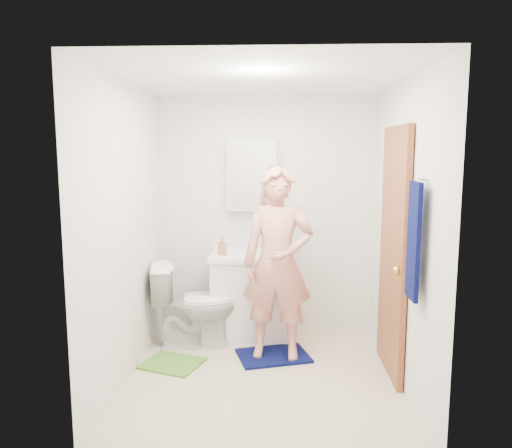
% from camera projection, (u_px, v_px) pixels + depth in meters
% --- Properties ---
extents(floor, '(2.20, 2.40, 0.02)m').
position_uv_depth(floor, '(263.00, 377.00, 4.14)').
color(floor, beige).
rests_on(floor, ground).
extents(ceiling, '(2.20, 2.40, 0.02)m').
position_uv_depth(ceiling, '(264.00, 77.00, 3.79)').
color(ceiling, white).
rests_on(ceiling, ground).
extents(wall_back, '(2.20, 0.02, 2.40)m').
position_uv_depth(wall_back, '(267.00, 214.00, 5.17)').
color(wall_back, silver).
rests_on(wall_back, ground).
extents(wall_front, '(2.20, 0.02, 2.40)m').
position_uv_depth(wall_front, '(257.00, 269.00, 2.77)').
color(wall_front, silver).
rests_on(wall_front, ground).
extents(wall_left, '(0.02, 2.40, 2.40)m').
position_uv_depth(wall_left, '(126.00, 233.00, 4.02)').
color(wall_left, silver).
rests_on(wall_left, ground).
extents(wall_right, '(0.02, 2.40, 2.40)m').
position_uv_depth(wall_right, '(404.00, 234.00, 3.92)').
color(wall_right, silver).
rests_on(wall_right, ground).
extents(vanity_cabinet, '(0.75, 0.55, 0.80)m').
position_uv_depth(vanity_cabinet, '(251.00, 297.00, 5.00)').
color(vanity_cabinet, white).
rests_on(vanity_cabinet, floor).
extents(countertop, '(0.79, 0.59, 0.05)m').
position_uv_depth(countertop, '(251.00, 256.00, 4.93)').
color(countertop, white).
rests_on(countertop, vanity_cabinet).
extents(sink_basin, '(0.40, 0.40, 0.03)m').
position_uv_depth(sink_basin, '(251.00, 254.00, 4.93)').
color(sink_basin, white).
rests_on(sink_basin, countertop).
extents(faucet, '(0.03, 0.03, 0.12)m').
position_uv_depth(faucet, '(252.00, 244.00, 5.10)').
color(faucet, silver).
rests_on(faucet, countertop).
extents(medicine_cabinet, '(0.50, 0.12, 0.70)m').
position_uv_depth(medicine_cabinet, '(252.00, 176.00, 5.04)').
color(medicine_cabinet, white).
rests_on(medicine_cabinet, wall_back).
extents(mirror_panel, '(0.46, 0.01, 0.66)m').
position_uv_depth(mirror_panel, '(252.00, 176.00, 4.98)').
color(mirror_panel, white).
rests_on(mirror_panel, wall_back).
extents(door, '(0.05, 0.80, 2.05)m').
position_uv_depth(door, '(393.00, 252.00, 4.10)').
color(door, '#9C512B').
rests_on(door, ground).
extents(door_knob, '(0.07, 0.07, 0.07)m').
position_uv_depth(door_knob, '(397.00, 270.00, 3.79)').
color(door_knob, gold).
rests_on(door_knob, door).
extents(towel, '(0.03, 0.24, 0.80)m').
position_uv_depth(towel, '(414.00, 241.00, 3.35)').
color(towel, '#070D42').
rests_on(towel, wall_right).
extents(towel_hook, '(0.06, 0.02, 0.02)m').
position_uv_depth(towel_hook, '(423.00, 179.00, 3.29)').
color(towel_hook, silver).
rests_on(towel_hook, wall_right).
extents(toilet, '(0.85, 0.57, 0.80)m').
position_uv_depth(toilet, '(195.00, 304.00, 4.77)').
color(toilet, white).
rests_on(toilet, floor).
extents(bath_mat, '(0.72, 0.60, 0.02)m').
position_uv_depth(bath_mat, '(273.00, 356.00, 4.52)').
color(bath_mat, '#070D42').
rests_on(bath_mat, floor).
extents(green_rug, '(0.59, 0.54, 0.02)m').
position_uv_depth(green_rug, '(172.00, 363.00, 4.36)').
color(green_rug, '#589A33').
rests_on(green_rug, floor).
extents(soap_dispenser, '(0.10, 0.10, 0.17)m').
position_uv_depth(soap_dispenser, '(222.00, 246.00, 4.85)').
color(soap_dispenser, '#A8624E').
rests_on(soap_dispenser, countertop).
extents(toothbrush_cup, '(0.14, 0.14, 0.09)m').
position_uv_depth(toothbrush_cup, '(267.00, 246.00, 5.05)').
color(toothbrush_cup, '#72387B').
rests_on(toothbrush_cup, countertop).
extents(man, '(0.65, 0.45, 1.70)m').
position_uv_depth(man, '(278.00, 263.00, 4.39)').
color(man, tan).
rests_on(man, bath_mat).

